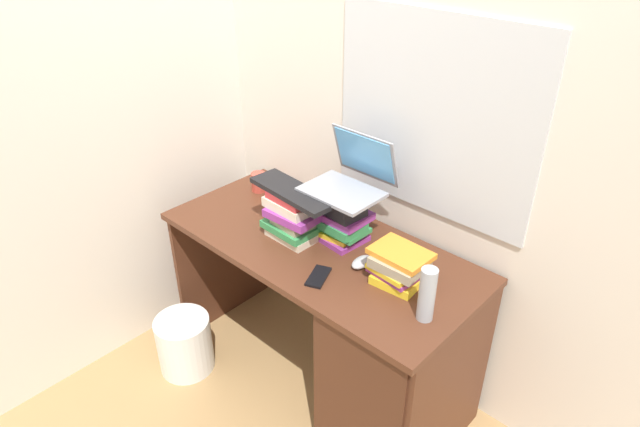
# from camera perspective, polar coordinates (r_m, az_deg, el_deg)

# --- Properties ---
(ground_plane) EXTENTS (6.00, 6.00, 0.00)m
(ground_plane) POSITION_cam_1_polar(r_m,az_deg,el_deg) (2.89, -0.12, -15.97)
(ground_plane) COLOR #9E7A4C
(wall_back) EXTENTS (6.00, 0.06, 2.60)m
(wall_back) POSITION_cam_1_polar(r_m,az_deg,el_deg) (2.40, 6.04, 10.97)
(wall_back) COLOR silver
(wall_back) RESTS_ON ground
(wall_left) EXTENTS (0.05, 6.00, 2.60)m
(wall_left) POSITION_cam_1_polar(r_m,az_deg,el_deg) (2.81, -14.30, 13.17)
(wall_left) COLOR beige
(wall_left) RESTS_ON ground
(desk) EXTENTS (1.43, 0.65, 0.78)m
(desk) POSITION_cam_1_polar(r_m,az_deg,el_deg) (2.42, 5.97, -13.64)
(desk) COLOR #4C2819
(desk) RESTS_ON ground
(book_stack_tall) EXTENTS (0.23, 0.20, 0.23)m
(book_stack_tall) POSITION_cam_1_polar(r_m,az_deg,el_deg) (2.36, 2.15, -0.35)
(book_stack_tall) COLOR #8C338C
(book_stack_tall) RESTS_ON desk
(book_stack_keyboard_riser) EXTENTS (0.26, 0.20, 0.21)m
(book_stack_keyboard_riser) POSITION_cam_1_polar(r_m,az_deg,el_deg) (2.38, -2.79, -0.36)
(book_stack_keyboard_riser) COLOR beige
(book_stack_keyboard_riser) RESTS_ON desk
(book_stack_side) EXTENTS (0.22, 0.19, 0.14)m
(book_stack_side) POSITION_cam_1_polar(r_m,az_deg,el_deg) (2.15, 8.07, -5.39)
(book_stack_side) COLOR yellow
(book_stack_side) RESTS_ON desk
(laptop) EXTENTS (0.32, 0.30, 0.23)m
(laptop) POSITION_cam_1_polar(r_m,az_deg,el_deg) (2.31, 3.25, 3.82)
(laptop) COLOR gray
(laptop) RESTS_ON book_stack_tall
(keyboard) EXTENTS (0.43, 0.17, 0.02)m
(keyboard) POSITION_cam_1_polar(r_m,az_deg,el_deg) (2.32, -2.78, 2.25)
(keyboard) COLOR black
(keyboard) RESTS_ON book_stack_keyboard_riser
(computer_mouse) EXTENTS (0.06, 0.10, 0.04)m
(computer_mouse) POSITION_cam_1_polar(r_m,az_deg,el_deg) (2.25, 4.29, -5.02)
(computer_mouse) COLOR #A5A8AD
(computer_mouse) RESTS_ON desk
(mug) EXTENTS (0.11, 0.07, 0.10)m
(mug) POSITION_cam_1_polar(r_m,az_deg,el_deg) (2.79, -6.29, 3.24)
(mug) COLOR #B23F33
(mug) RESTS_ON desk
(water_bottle) EXTENTS (0.06, 0.06, 0.21)m
(water_bottle) POSITION_cam_1_polar(r_m,az_deg,el_deg) (1.98, 10.94, -8.17)
(water_bottle) COLOR #999EA5
(water_bottle) RESTS_ON desk
(cell_phone) EXTENTS (0.11, 0.15, 0.01)m
(cell_phone) POSITION_cam_1_polar(r_m,az_deg,el_deg) (2.19, -0.16, -6.50)
(cell_phone) COLOR black
(cell_phone) RESTS_ON desk
(wastebasket) EXTENTS (0.27, 0.27, 0.30)m
(wastebasket) POSITION_cam_1_polar(r_m,az_deg,el_deg) (2.90, -13.72, -12.87)
(wastebasket) COLOR silver
(wastebasket) RESTS_ON ground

